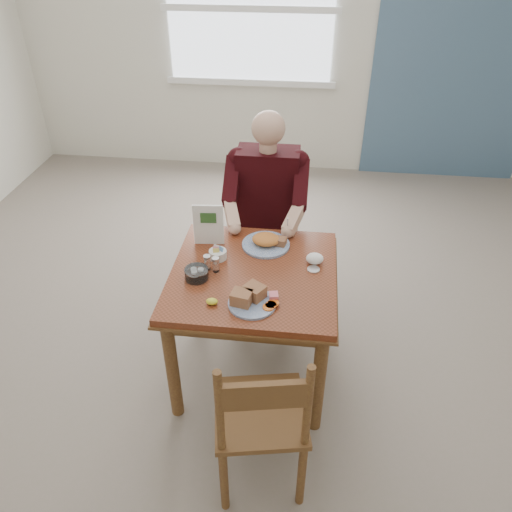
# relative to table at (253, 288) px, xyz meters

# --- Properties ---
(floor) EXTENTS (6.00, 6.00, 0.00)m
(floor) POSITION_rel_table_xyz_m (0.00, 0.00, -0.64)
(floor) COLOR slate
(floor) RESTS_ON ground
(wall_back) EXTENTS (5.50, 0.00, 5.50)m
(wall_back) POSITION_rel_table_xyz_m (0.00, 3.00, 0.76)
(wall_back) COLOR silver
(wall_back) RESTS_ON ground
(accent_panel) EXTENTS (1.60, 0.02, 2.80)m
(accent_panel) POSITION_rel_table_xyz_m (1.60, 2.98, 0.76)
(accent_panel) COLOR #44637F
(accent_panel) RESTS_ON ground
(lemon_wedge) EXTENTS (0.07, 0.06, 0.03)m
(lemon_wedge) POSITION_rel_table_xyz_m (-0.17, -0.29, 0.13)
(lemon_wedge) COLOR yellow
(lemon_wedge) RESTS_ON table
(napkin) EXTENTS (0.12, 0.10, 0.06)m
(napkin) POSITION_rel_table_xyz_m (0.33, 0.12, 0.14)
(napkin) COLOR white
(napkin) RESTS_ON table
(metal_dish) EXTENTS (0.09, 0.09, 0.01)m
(metal_dish) POSITION_rel_table_xyz_m (0.33, 0.06, 0.12)
(metal_dish) COLOR silver
(metal_dish) RESTS_ON table
(window) EXTENTS (1.72, 0.04, 1.42)m
(window) POSITION_rel_table_xyz_m (-0.40, 2.97, 0.96)
(window) COLOR white
(window) RESTS_ON wall_back
(table) EXTENTS (0.92, 0.92, 0.75)m
(table) POSITION_rel_table_xyz_m (0.00, 0.00, 0.00)
(table) COLOR maroon
(table) RESTS_ON ground
(chair_far) EXTENTS (0.42, 0.42, 0.95)m
(chair_far) POSITION_rel_table_xyz_m (0.00, 0.80, -0.16)
(chair_far) COLOR brown
(chair_far) RESTS_ON ground
(chair_near) EXTENTS (0.49, 0.49, 0.95)m
(chair_near) POSITION_rel_table_xyz_m (0.13, -0.74, -0.16)
(chair_near) COLOR brown
(chair_near) RESTS_ON ground
(diner) EXTENTS (0.53, 0.56, 1.39)m
(diner) POSITION_rel_table_xyz_m (0.00, 0.71, 0.17)
(diner) COLOR tan
(diner) RESTS_ON chair_far
(near_plate) EXTENTS (0.31, 0.31, 0.08)m
(near_plate) POSITION_rel_table_xyz_m (0.02, -0.26, 0.14)
(near_plate) COLOR white
(near_plate) RESTS_ON table
(far_plate) EXTENTS (0.34, 0.34, 0.08)m
(far_plate) POSITION_rel_table_xyz_m (0.05, 0.26, 0.14)
(far_plate) COLOR white
(far_plate) RESTS_ON table
(caddy) EXTENTS (0.13, 0.13, 0.07)m
(caddy) POSITION_rel_table_xyz_m (-0.21, 0.10, 0.14)
(caddy) COLOR white
(caddy) RESTS_ON table
(shakers) EXTENTS (0.10, 0.06, 0.09)m
(shakers) POSITION_rel_table_xyz_m (-0.23, -0.01, 0.16)
(shakers) COLOR white
(shakers) RESTS_ON table
(creamer) EXTENTS (0.17, 0.17, 0.06)m
(creamer) POSITION_rel_table_xyz_m (-0.29, -0.09, 0.14)
(creamer) COLOR white
(creamer) RESTS_ON table
(menu) EXTENTS (0.17, 0.03, 0.26)m
(menu) POSITION_rel_table_xyz_m (-0.29, 0.25, 0.24)
(menu) COLOR white
(menu) RESTS_ON table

